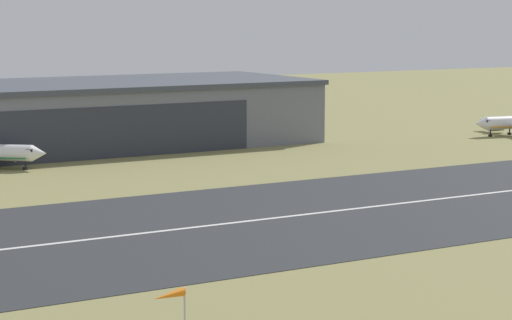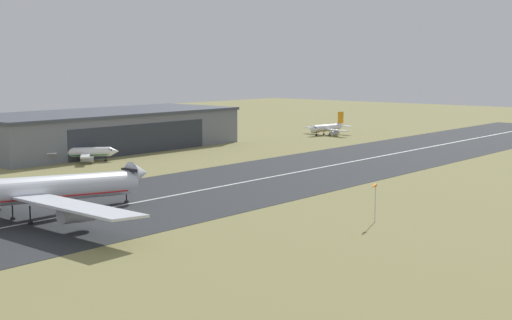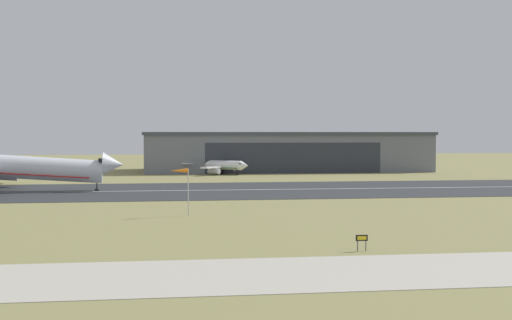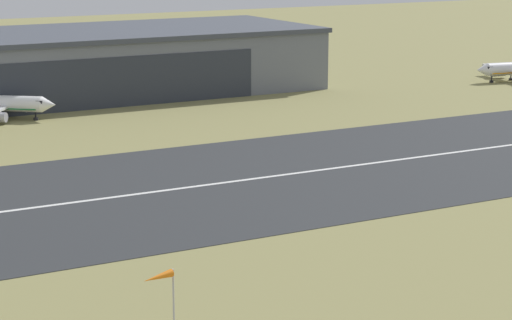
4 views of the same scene
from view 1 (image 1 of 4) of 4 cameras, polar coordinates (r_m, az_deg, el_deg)
runway_strip at (r=119.95m, az=0.28°, el=-3.44°), size 376.45×44.27×0.06m
runway_centreline at (r=119.94m, az=0.28°, el=-3.42°), size 338.81×0.70×0.01m
hangar_building at (r=188.92m, az=-10.05°, el=2.57°), size 87.64×35.68×12.11m
windsock_pole at (r=65.32m, az=-4.92°, el=-8.02°), size 2.73×1.29×6.75m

